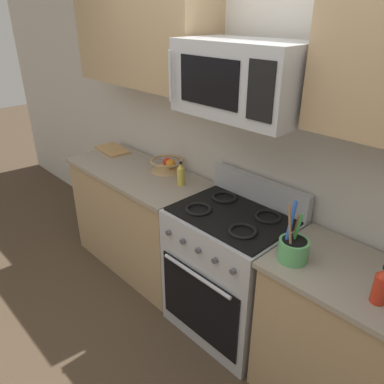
{
  "coord_description": "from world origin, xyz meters",
  "views": [
    {
      "loc": [
        1.33,
        -0.96,
        2.1
      ],
      "look_at": [
        -0.25,
        0.54,
        1.03
      ],
      "focal_mm": 35.44,
      "sensor_mm": 36.0,
      "label": 1
    }
  ],
  "objects_px": {
    "microwave": "(243,79)",
    "bottle_hot_sauce": "(381,286)",
    "fruit_basket": "(167,165)",
    "cutting_board": "(112,150)",
    "utensil_crock": "(293,248)",
    "bottle_oil": "(181,175)",
    "range_oven": "(230,271)"
  },
  "relations": [
    {
      "from": "range_oven",
      "to": "utensil_crock",
      "type": "height_order",
      "value": "utensil_crock"
    },
    {
      "from": "range_oven",
      "to": "bottle_oil",
      "type": "distance_m",
      "value": 0.77
    },
    {
      "from": "fruit_basket",
      "to": "cutting_board",
      "type": "xyz_separation_m",
      "value": [
        -0.72,
        -0.06,
        -0.04
      ]
    },
    {
      "from": "bottle_oil",
      "to": "utensil_crock",
      "type": "bearing_deg",
      "value": -10.25
    },
    {
      "from": "utensil_crock",
      "to": "bottle_oil",
      "type": "distance_m",
      "value": 1.1
    },
    {
      "from": "fruit_basket",
      "to": "cutting_board",
      "type": "relative_size",
      "value": 0.76
    },
    {
      "from": "range_oven",
      "to": "utensil_crock",
      "type": "relative_size",
      "value": 3.39
    },
    {
      "from": "cutting_board",
      "to": "bottle_hot_sauce",
      "type": "distance_m",
      "value": 2.53
    },
    {
      "from": "bottle_oil",
      "to": "bottle_hot_sauce",
      "type": "xyz_separation_m",
      "value": [
        1.53,
        -0.19,
        0.0
      ]
    },
    {
      "from": "utensil_crock",
      "to": "bottle_hot_sauce",
      "type": "height_order",
      "value": "utensil_crock"
    },
    {
      "from": "fruit_basket",
      "to": "bottle_hot_sauce",
      "type": "relative_size",
      "value": 1.35
    },
    {
      "from": "microwave",
      "to": "bottle_hot_sauce",
      "type": "bearing_deg",
      "value": -8.51
    },
    {
      "from": "fruit_basket",
      "to": "bottle_hot_sauce",
      "type": "xyz_separation_m",
      "value": [
        1.8,
        -0.29,
        0.04
      ]
    },
    {
      "from": "range_oven",
      "to": "cutting_board",
      "type": "height_order",
      "value": "range_oven"
    },
    {
      "from": "range_oven",
      "to": "fruit_basket",
      "type": "bearing_deg",
      "value": 168.42
    },
    {
      "from": "microwave",
      "to": "fruit_basket",
      "type": "relative_size",
      "value": 2.85
    },
    {
      "from": "range_oven",
      "to": "utensil_crock",
      "type": "bearing_deg",
      "value": -13.43
    },
    {
      "from": "microwave",
      "to": "range_oven",
      "type": "bearing_deg",
      "value": -89.95
    },
    {
      "from": "range_oven",
      "to": "microwave",
      "type": "xyz_separation_m",
      "value": [
        -0.0,
        0.03,
        1.27
      ]
    },
    {
      "from": "microwave",
      "to": "bottle_oil",
      "type": "distance_m",
      "value": 0.95
    },
    {
      "from": "bottle_hot_sauce",
      "to": "cutting_board",
      "type": "bearing_deg",
      "value": 174.66
    },
    {
      "from": "fruit_basket",
      "to": "range_oven",
      "type": "bearing_deg",
      "value": -11.58
    },
    {
      "from": "utensil_crock",
      "to": "bottle_oil",
      "type": "relative_size",
      "value": 1.75
    },
    {
      "from": "range_oven",
      "to": "cutting_board",
      "type": "xyz_separation_m",
      "value": [
        -1.57,
        0.12,
        0.44
      ]
    },
    {
      "from": "bottle_oil",
      "to": "range_oven",
      "type": "bearing_deg",
      "value": -7.32
    },
    {
      "from": "bottle_oil",
      "to": "cutting_board",
      "type": "bearing_deg",
      "value": 177.44
    },
    {
      "from": "utensil_crock",
      "to": "cutting_board",
      "type": "height_order",
      "value": "utensil_crock"
    },
    {
      "from": "utensil_crock",
      "to": "bottle_hot_sauce",
      "type": "xyz_separation_m",
      "value": [
        0.44,
        0.01,
        0.02
      ]
    },
    {
      "from": "range_oven",
      "to": "microwave",
      "type": "relative_size",
      "value": 1.46
    },
    {
      "from": "microwave",
      "to": "cutting_board",
      "type": "bearing_deg",
      "value": 176.62
    },
    {
      "from": "range_oven",
      "to": "fruit_basket",
      "type": "distance_m",
      "value": 0.99
    },
    {
      "from": "cutting_board",
      "to": "fruit_basket",
      "type": "bearing_deg",
      "value": 4.48
    }
  ]
}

